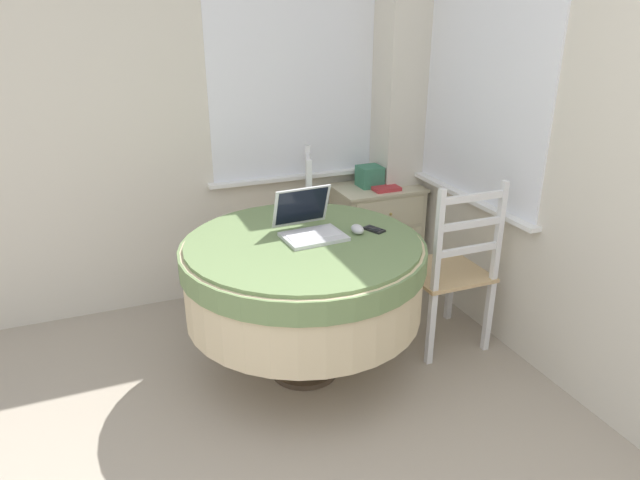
{
  "coord_description": "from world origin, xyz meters",
  "views": [
    {
      "loc": [
        -0.26,
        -0.71,
        1.82
      ],
      "look_at": [
        0.78,
        1.86,
        0.68
      ],
      "focal_mm": 32.0,
      "sensor_mm": 36.0,
      "label": 1
    }
  ],
  "objects": [
    {
      "name": "cell_phone",
      "position": [
        1.01,
        1.7,
        0.77
      ],
      "size": [
        0.1,
        0.12,
        0.01
      ],
      "color": "black",
      "rests_on": "round_dining_table"
    },
    {
      "name": "dining_chair_near_right_window",
      "position": [
        1.47,
        1.67,
        0.46
      ],
      "size": [
        0.43,
        0.43,
        1.0
      ],
      "color": "tan",
      "rests_on": "ground_plane"
    },
    {
      "name": "laptop",
      "position": [
        0.68,
        1.77,
        0.81
      ],
      "size": [
        0.32,
        0.32,
        0.23
      ],
      "color": "silver",
      "rests_on": "round_dining_table"
    },
    {
      "name": "corner_cabinet",
      "position": [
        1.48,
        2.57,
        0.35
      ],
      "size": [
        0.58,
        0.41,
        0.69
      ],
      "color": "beige",
      "rests_on": "ground_plane"
    },
    {
      "name": "corner_room_shell",
      "position": [
        1.0,
        1.74,
        1.28
      ],
      "size": [
        4.06,
        4.66,
        2.55
      ],
      "color": "beige",
      "rests_on": "ground_plane"
    },
    {
      "name": "book_on_cabinet",
      "position": [
        1.5,
        2.54,
        0.71
      ],
      "size": [
        0.18,
        0.24,
        0.02
      ],
      "color": "#BC3338",
      "rests_on": "corner_cabinet"
    },
    {
      "name": "round_dining_table",
      "position": [
        0.63,
        1.71,
        0.59
      ],
      "size": [
        1.21,
        1.21,
        0.76
      ],
      "color": "#4C3D2D",
      "rests_on": "ground_plane"
    },
    {
      "name": "dining_chair_near_back_window",
      "position": [
        0.82,
        2.53,
        0.46
      ],
      "size": [
        0.55,
        0.54,
        1.0
      ],
      "color": "tan",
      "rests_on": "ground_plane"
    },
    {
      "name": "computer_mouse",
      "position": [
        0.91,
        1.7,
        0.78
      ],
      "size": [
        0.06,
        0.09,
        0.05
      ],
      "color": "silver",
      "rests_on": "round_dining_table"
    },
    {
      "name": "storage_box",
      "position": [
        1.43,
        2.6,
        0.76
      ],
      "size": [
        0.15,
        0.15,
        0.14
      ],
      "color": "#387A5B",
      "rests_on": "corner_cabinet"
    }
  ]
}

